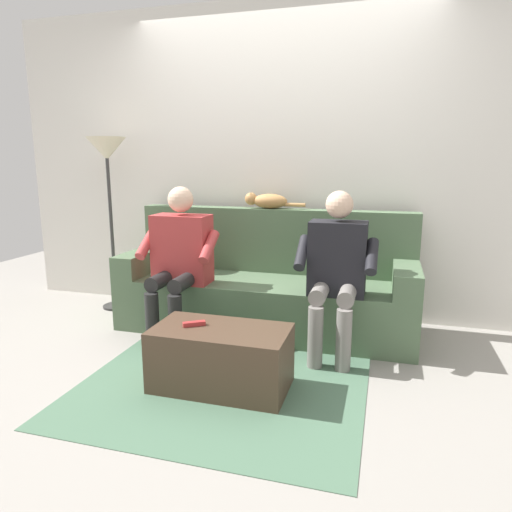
# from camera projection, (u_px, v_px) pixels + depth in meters

# --- Properties ---
(ground_plane) EXTENTS (8.00, 8.00, 0.00)m
(ground_plane) POSITION_uv_depth(u_px,v_px,m) (238.00, 364.00, 3.03)
(ground_plane) COLOR gray
(back_wall) EXTENTS (4.96, 0.06, 2.60)m
(back_wall) POSITION_uv_depth(u_px,v_px,m) (281.00, 163.00, 3.88)
(back_wall) COLOR silver
(back_wall) RESTS_ON ground
(couch) EXTENTS (2.29, 0.73, 0.94)m
(couch) POSITION_uv_depth(u_px,v_px,m) (267.00, 289.00, 3.66)
(couch) COLOR #516B4C
(couch) RESTS_ON ground
(coffee_table) EXTENTS (0.79, 0.43, 0.37)m
(coffee_table) POSITION_uv_depth(u_px,v_px,m) (221.00, 358.00, 2.69)
(coffee_table) COLOR #4C3828
(coffee_table) RESTS_ON ground
(person_left_seated) EXTENTS (0.54, 0.49, 1.13)m
(person_left_seated) POSITION_uv_depth(u_px,v_px,m) (336.00, 266.00, 3.09)
(person_left_seated) COLOR black
(person_left_seated) RESTS_ON ground
(person_right_seated) EXTENTS (0.58, 0.50, 1.14)m
(person_right_seated) POSITION_uv_depth(u_px,v_px,m) (179.00, 255.00, 3.41)
(person_right_seated) COLOR #B23838
(person_right_seated) RESTS_ON ground
(cat_on_backrest) EXTENTS (0.51, 0.15, 0.13)m
(cat_on_backrest) POSITION_uv_depth(u_px,v_px,m) (267.00, 201.00, 3.75)
(cat_on_backrest) COLOR #B7844C
(cat_on_backrest) RESTS_ON couch
(remote_red) EXTENTS (0.13, 0.10, 0.03)m
(remote_red) POSITION_uv_depth(u_px,v_px,m) (194.00, 324.00, 2.69)
(remote_red) COLOR #B73333
(remote_red) RESTS_ON coffee_table
(floor_rug) EXTENTS (1.68, 1.68, 0.01)m
(floor_rug) POSITION_uv_depth(u_px,v_px,m) (229.00, 377.00, 2.85)
(floor_rug) COLOR #4C7056
(floor_rug) RESTS_ON ground
(floor_lamp) EXTENTS (0.33, 0.33, 1.52)m
(floor_lamp) POSITION_uv_depth(u_px,v_px,m) (107.00, 161.00, 3.95)
(floor_lamp) COLOR #2D2D2D
(floor_lamp) RESTS_ON ground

